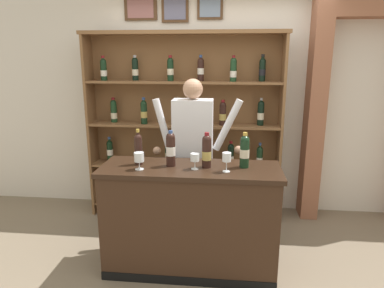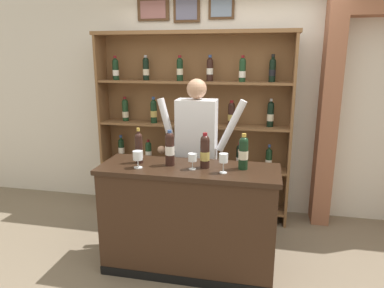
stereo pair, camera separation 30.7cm
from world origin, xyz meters
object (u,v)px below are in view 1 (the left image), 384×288
object	(u,v)px
tasting_counter	(190,219)
wine_glass_right	(139,158)
wine_glass_left	(195,158)
tasting_bottle_chianti	(138,149)
tasting_bottle_riserva	(207,151)
tasting_bottle_grappa	(171,148)
tasting_bottle_vin_santo	(245,151)
wine_glass_center	(227,158)
wine_shelf	(184,123)
shopkeeper	(193,146)

from	to	relation	value
tasting_counter	wine_glass_right	world-z (taller)	wine_glass_right
wine_glass_left	tasting_bottle_chianti	bearing A→B (deg)	170.34
tasting_bottle_riserva	wine_glass_right	xyz separation A→B (m)	(-0.56, -0.12, -0.04)
tasting_counter	tasting_bottle_grappa	bearing A→B (deg)	173.38
wine_glass_right	wine_glass_left	bearing A→B (deg)	6.84
tasting_counter	wine_glass_right	bearing A→B (deg)	-165.46
wine_glass_right	tasting_bottle_chianti	bearing A→B (deg)	106.14
tasting_bottle_vin_santo	wine_glass_center	size ratio (longest dim) A/B	1.86
wine_shelf	shopkeeper	bearing A→B (deg)	-75.29
tasting_counter	wine_glass_left	bearing A→B (deg)	-49.21
tasting_counter	wine_glass_left	distance (m)	0.59
wine_shelf	wine_glass_center	distance (m)	1.35
tasting_bottle_chianti	wine_glass_right	xyz separation A→B (m)	(0.04, -0.14, -0.03)
tasting_counter	tasting_bottle_grappa	distance (m)	0.67
tasting_bottle_vin_santo	wine_glass_left	distance (m)	0.43
wine_shelf	wine_glass_right	bearing A→B (deg)	-99.63
tasting_bottle_chianti	tasting_bottle_grappa	xyz separation A→B (m)	(0.29, -0.01, 0.02)
wine_glass_right	wine_glass_center	xyz separation A→B (m)	(0.73, 0.02, 0.02)
wine_shelf	wine_glass_left	bearing A→B (deg)	-78.49
tasting_bottle_chianti	wine_glass_center	world-z (taller)	tasting_bottle_chianti
tasting_counter	tasting_bottle_grappa	size ratio (longest dim) A/B	4.97
wine_shelf	tasting_bottle_riserva	bearing A→B (deg)	-73.38
wine_shelf	wine_glass_left	size ratio (longest dim) A/B	16.58
shopkeeper	tasting_bottle_chianti	bearing A→B (deg)	-132.89
tasting_bottle_grappa	wine_glass_right	xyz separation A→B (m)	(-0.25, -0.13, -0.05)
tasting_bottle_riserva	wine_shelf	bearing A→B (deg)	106.62
wine_shelf	tasting_counter	distance (m)	1.34
wine_glass_right	wine_glass_left	xyz separation A→B (m)	(0.46, 0.06, -0.01)
shopkeeper	tasting_bottle_chianti	size ratio (longest dim) A/B	5.36
tasting_bottle_vin_santo	tasting_bottle_riserva	bearing A→B (deg)	-173.96
wine_shelf	wine_glass_right	size ratio (longest dim) A/B	15.47
tasting_bottle_riserva	wine_glass_left	world-z (taller)	tasting_bottle_riserva
wine_glass_left	wine_glass_center	distance (m)	0.27
wine_shelf	wine_glass_left	world-z (taller)	wine_shelf
shopkeeper	wine_glass_right	bearing A→B (deg)	-122.81
tasting_bottle_grappa	tasting_bottle_riserva	xyz separation A→B (m)	(0.31, -0.01, -0.01)
tasting_bottle_chianti	wine_glass_center	size ratio (longest dim) A/B	1.93
shopkeeper	wine_glass_center	bearing A→B (deg)	-60.25
tasting_bottle_grappa	wine_shelf	bearing A→B (deg)	91.58
tasting_counter	wine_glass_left	size ratio (longest dim) A/B	11.24
tasting_counter	wine_shelf	bearing A→B (deg)	99.86
tasting_counter	tasting_bottle_vin_santo	distance (m)	0.79
tasting_bottle_grappa	tasting_bottle_vin_santo	xyz separation A→B (m)	(0.63, 0.02, -0.01)
tasting_bottle_grappa	wine_glass_right	distance (m)	0.28
tasting_bottle_grappa	tasting_bottle_riserva	size ratio (longest dim) A/B	1.02
shopkeeper	tasting_bottle_chianti	xyz separation A→B (m)	(-0.43, -0.46, 0.07)
tasting_bottle_grappa	tasting_bottle_vin_santo	world-z (taller)	tasting_bottle_grappa
shopkeeper	wine_glass_center	xyz separation A→B (m)	(0.34, -0.59, 0.06)
shopkeeper	tasting_bottle_chianti	distance (m)	0.64
wine_glass_right	tasting_bottle_vin_santo	bearing A→B (deg)	9.89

